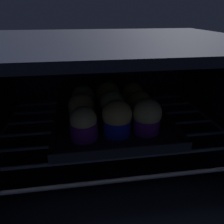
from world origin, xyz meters
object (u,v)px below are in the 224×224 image
muffin_row0_col0 (84,124)px  muffin_row0_col1 (118,118)px  muffin_row2_col0 (83,99)px  muffin_row2_col2 (132,96)px  muffin_row1_col0 (82,109)px  muffin_row0_col2 (147,116)px  muffin_row1_col1 (111,107)px  muffin_row1_col2 (139,106)px  muffin_row2_col1 (108,96)px  baking_tray (112,122)px

muffin_row0_col0 → muffin_row0_col1: muffin_row0_col1 is taller
muffin_row2_col0 → muffin_row2_col2: bearing=1.6°
muffin_row1_col0 → muffin_row0_col2: bearing=-26.1°
muffin_row0_col1 → muffin_row1_col0: (-7.78, 7.27, -0.46)cm
muffin_row1_col1 → muffin_row1_col2: bearing=0.7°
muffin_row0_col0 → muffin_row2_col2: (14.33, 15.05, -0.00)cm
muffin_row1_col1 → muffin_row0_col1: bearing=-85.9°
muffin_row1_col2 → muffin_row2_col0: 15.56cm
muffin_row0_col0 → muffin_row1_col0: bearing=91.6°
muffin_row2_col2 → muffin_row1_col1: bearing=-133.4°
muffin_row2_col1 → muffin_row2_col0: bearing=-178.7°
muffin_row2_col1 → muffin_row2_col2: muffin_row2_col1 is taller
muffin_row1_col0 → muffin_row0_col1: bearing=-43.0°
muffin_row1_col2 → muffin_row2_col2: 7.60cm
baking_tray → muffin_row0_col0: bearing=-134.1°
muffin_row0_col0 → muffin_row0_col2: size_ratio=0.90×
muffin_row2_col1 → baking_tray: bearing=-91.0°
muffin_row0_col2 → muffin_row2_col0: 19.62cm
muffin_row0_col0 → muffin_row2_col2: 20.78cm
baking_tray → muffin_row1_col2: 7.96cm
muffin_row0_col0 → muffin_row2_col2: muffin_row2_col2 is taller
muffin_row1_col0 → muffin_row2_col1: muffin_row2_col1 is taller
baking_tray → muffin_row0_col1: 8.41cm
muffin_row1_col0 → muffin_row2_col0: size_ratio=1.02×
muffin_row1_col0 → baking_tray: bearing=-1.1°
muffin_row0_col2 → muffin_row2_col0: bearing=134.4°
muffin_row1_col0 → muffin_row2_col2: (14.55, 7.34, -0.09)cm
baking_tray → muffin_row2_col0: muffin_row2_col0 is taller
muffin_row0_col2 → muffin_row2_col2: 14.41cm
muffin_row1_col1 → muffin_row1_col0: bearing=177.3°
muffin_row1_col1 → muffin_row2_col2: bearing=46.6°
muffin_row0_col1 → muffin_row2_col0: 15.91cm
muffin_row0_col1 → muffin_row0_col2: size_ratio=1.01×
muffin_row1_col0 → muffin_row1_col2: muffin_row1_col0 is taller
muffin_row2_col1 → muffin_row1_col0: bearing=-137.1°
muffin_row0_col1 → muffin_row2_col0: muffin_row0_col1 is taller
baking_tray → muffin_row1_col0: size_ratio=3.81×
muffin_row0_col1 → muffin_row2_col2: bearing=65.1°
muffin_row0_col2 → muffin_row1_col2: bearing=89.4°
baking_tray → muffin_row2_col1: size_ratio=3.48×
muffin_row2_col0 → muffin_row2_col2: size_ratio=1.00×
muffin_row0_col0 → muffin_row1_col2: 16.08cm
muffin_row1_col0 → muffin_row2_col0: muffin_row1_col0 is taller
muffin_row0_col1 → muffin_row2_col2: (6.77, 14.61, -0.55)cm
baking_tray → muffin_row2_col2: bearing=46.9°
baking_tray → muffin_row1_col0: 8.54cm
muffin_row0_col0 → muffin_row1_col0: size_ratio=0.97×
muffin_row0_col0 → muffin_row2_col1: (7.45, 14.83, 0.34)cm
baking_tray → muffin_row0_col1: (0.25, -7.12, 4.48)cm
muffin_row1_col0 → muffin_row2_col1: bearing=42.9°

